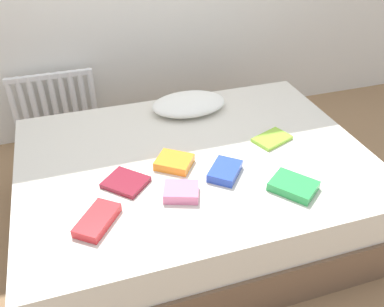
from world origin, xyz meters
The scene contains 11 objects.
ground_plane centered at (0.00, 0.00, 0.00)m, with size 8.00×8.00×0.00m, color #93704C.
bed centered at (0.00, 0.00, 0.25)m, with size 2.00×1.50×0.50m.
radiator centered at (-0.75, 1.20, 0.34)m, with size 0.64×0.04×0.51m.
pillow centered at (0.12, 0.51, 0.55)m, with size 0.49×0.33×0.11m, color white.
textbook_blue centered at (0.10, -0.22, 0.52)m, with size 0.20×0.14×0.05m, color #2847B7.
textbook_maroon centered at (-0.42, -0.14, 0.51)m, with size 0.20×0.18×0.03m, color maroon.
textbook_lime centered at (0.49, 0.01, 0.51)m, with size 0.22×0.14×0.02m, color #8CC638.
textbook_orange centered at (-0.14, -0.06, 0.52)m, with size 0.19×0.16×0.05m, color orange.
textbook_green centered at (0.38, -0.44, 0.52)m, with size 0.22×0.17×0.04m, color green.
textbook_pink centered at (-0.17, -0.31, 0.53)m, with size 0.17×0.14×0.05m, color pink.
textbook_red centered at (-0.59, -0.38, 0.52)m, with size 0.24×0.13×0.04m, color red.
Camera 1 is at (-0.60, -1.82, 1.85)m, focal length 38.55 mm.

